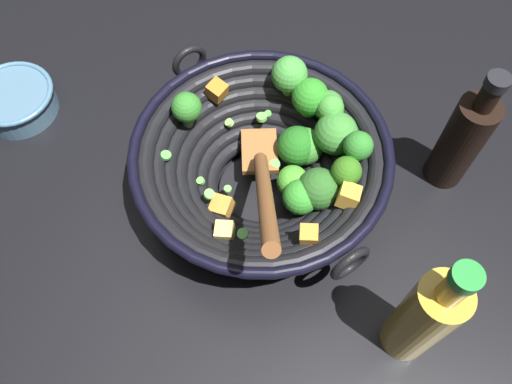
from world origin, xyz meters
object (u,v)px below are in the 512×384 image
(prep_bowl, at_px, (16,100))
(cooking_oil_bottle, at_px, (424,317))
(soy_sauce_bottle, at_px, (462,140))
(wok, at_px, (266,163))

(prep_bowl, bearing_deg, cooking_oil_bottle, -116.30)
(soy_sauce_bottle, bearing_deg, prep_bowl, 86.24)
(prep_bowl, bearing_deg, soy_sauce_bottle, -93.76)
(wok, height_order, soy_sauce_bottle, wok)
(cooking_oil_bottle, bearing_deg, prep_bowl, 63.70)
(soy_sauce_bottle, xyz_separation_m, cooking_oil_bottle, (-0.25, 0.06, 0.01))
(wok, relative_size, cooking_oil_bottle, 1.55)
(wok, relative_size, prep_bowl, 2.89)
(wok, xyz_separation_m, cooking_oil_bottle, (-0.19, -0.19, 0.02))
(soy_sauce_bottle, relative_size, cooking_oil_bottle, 0.90)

